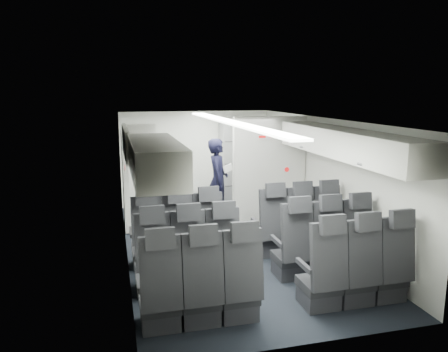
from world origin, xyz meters
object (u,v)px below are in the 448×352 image
seat_row_mid (257,254)px  carry_on_bag (141,144)px  seat_row_front (239,234)px  boarding_door (126,179)px  seat_row_rear (282,282)px  flight_attendant (218,181)px  galley_unit (239,164)px

seat_row_mid → carry_on_bag: (-1.43, 1.17, 1.43)m
seat_row_front → boarding_door: size_ratio=1.79×
seat_row_rear → flight_attendant: 3.84m
flight_attendant → carry_on_bag: carry_on_bag is taller
seat_row_front → galley_unit: galley_unit is taller
carry_on_bag → boarding_door: bearing=115.6°
seat_row_front → galley_unit: bearing=73.7°
seat_row_front → boarding_door: (-1.64, 2.09, 0.55)m
seat_row_mid → flight_attendant: (0.15, 2.91, 0.44)m
seat_row_front → galley_unit: size_ratio=1.75×
seat_row_front → flight_attendant: bearing=85.7°
flight_attendant → carry_on_bag: bearing=153.6°
seat_row_front → carry_on_bag: 2.04m
seat_row_rear → seat_row_front: bearing=90.0°
seat_row_mid → flight_attendant: 2.95m
seat_row_front → seat_row_mid: same height
seat_row_mid → galley_unit: (0.95, 4.15, 0.55)m
carry_on_bag → seat_row_front: bearing=8.3°
seat_row_rear → boarding_door: bearing=112.9°
seat_row_rear → flight_attendant: (0.15, 3.81, 0.44)m
seat_row_mid → carry_on_bag: 2.34m
galley_unit → flight_attendant: size_ratio=1.13×
carry_on_bag → seat_row_rear: bearing=-36.3°
seat_row_mid → boarding_door: (-1.64, 2.99, 0.55)m
seat_row_mid → galley_unit: 4.30m
seat_row_front → galley_unit: 3.43m
seat_row_front → seat_row_rear: bearing=-90.0°
seat_row_mid → boarding_door: size_ratio=1.79×
galley_unit → seat_row_front: bearing=-106.3°
seat_row_front → seat_row_rear: (0.00, -1.80, 0.00)m
seat_row_mid → boarding_door: 3.45m
galley_unit → flight_attendant: galley_unit is taller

